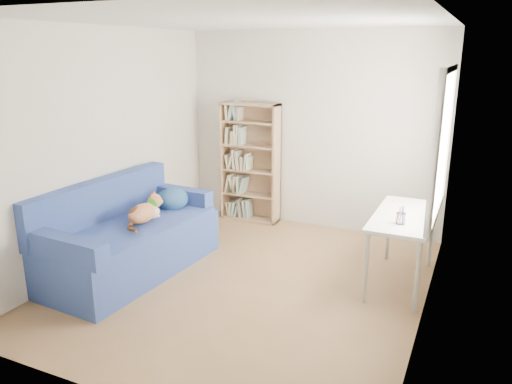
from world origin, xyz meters
TOP-DOWN VIEW (x-y plane):
  - ground at (0.00, 0.00)m, footprint 4.00×4.00m
  - room_shell at (0.10, 0.03)m, footprint 3.54×4.04m
  - sofa at (-1.30, -0.25)m, footprint 1.09×2.07m
  - bookshelf at (-0.83, 1.86)m, footprint 0.83×0.26m
  - desk at (1.45, 0.66)m, footprint 0.57×1.24m
  - pen_cup at (1.46, 0.35)m, footprint 0.09×0.09m

SIDE VIEW (x-z plane):
  - ground at x=0.00m, z-range 0.00..0.00m
  - sofa at x=-1.30m, z-range -0.12..0.87m
  - desk at x=1.45m, z-range 0.30..1.05m
  - bookshelf at x=-0.83m, z-range -0.06..1.59m
  - pen_cup at x=1.46m, z-range 0.73..0.91m
  - room_shell at x=0.10m, z-range 0.33..2.95m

